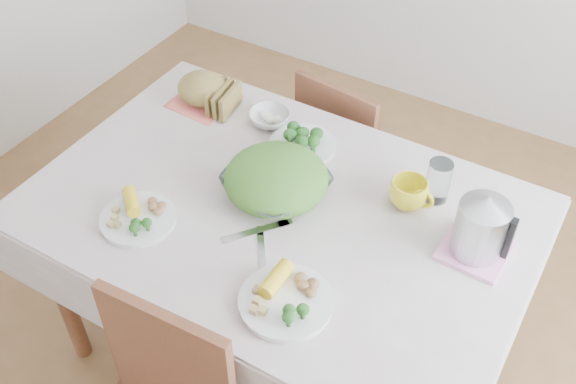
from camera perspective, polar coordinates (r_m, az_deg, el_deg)
The scene contains 17 objects.
floor at distance 2.63m, azimuth -0.61°, elevation -13.16°, with size 3.60×3.60×0.00m, color brown.
dining_table at distance 2.33m, azimuth -0.68°, elevation -8.09°, with size 1.40×0.90×0.75m, color brown.
tablecloth at distance 2.05m, azimuth -0.77°, elevation -1.43°, with size 1.50×1.00×0.01m, color beige.
chair_far at distance 2.76m, azimuth 5.75°, elevation 4.31°, with size 0.37×0.37×0.82m, color brown.
salad_bowl at distance 2.06m, azimuth -0.98°, elevation 0.56°, with size 0.30×0.30×0.07m, color white.
dinner_plate_left at distance 2.04m, azimuth -12.55°, elevation -2.23°, with size 0.23×0.23×0.02m, color white.
dinner_plate_right at distance 1.79m, azimuth -0.18°, elevation -9.27°, with size 0.25×0.25×0.02m, color white.
broccoli_plate at distance 2.24m, azimuth 1.23°, elevation 3.93°, with size 0.23×0.23×0.02m, color beige.
napkin at distance 2.48m, azimuth -7.14°, elevation 7.63°, with size 0.21×0.21×0.00m, color #FF7364.
bread_loaf at distance 2.44m, azimuth -7.25°, elevation 8.70°, with size 0.18×0.17×0.11m, color olive.
fruit_bowl at distance 2.34m, azimuth -1.58°, elevation 6.29°, with size 0.14×0.14×0.04m, color white.
yellow_mug at distance 2.05m, azimuth 10.17°, elevation -0.12°, with size 0.12×0.12×0.09m, color yellow.
glass_tumbler at distance 2.08m, azimuth 12.58°, elevation 0.80°, with size 0.07×0.07×0.14m, color white.
pink_tray at distance 1.98m, azimuth 15.48°, elevation -4.77°, with size 0.18×0.18×0.01m, color #FD9BC9.
electric_kettle at distance 1.90m, azimuth 16.11°, elevation -2.50°, with size 0.14×0.14×0.20m, color #B2B5BA.
fork_left at distance 1.92m, azimuth -2.25°, elevation -4.90°, with size 0.02×0.17×0.00m, color silver.
fork_right at distance 1.97m, azimuth -2.75°, elevation -3.33°, with size 0.02×0.21×0.00m, color silver.
Camera 1 is at (0.77, -1.23, 2.20)m, focal length 42.00 mm.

